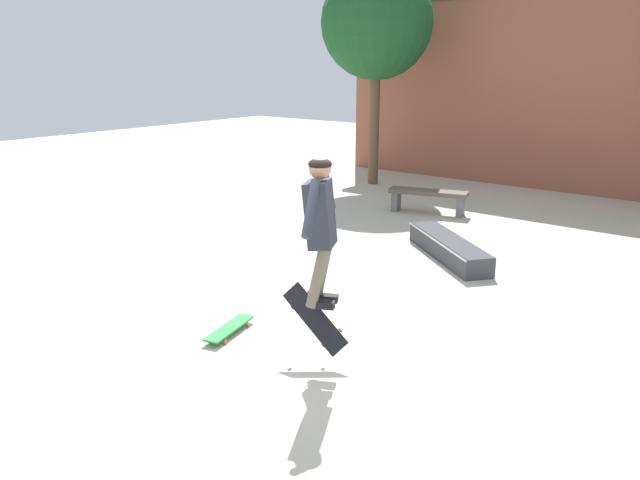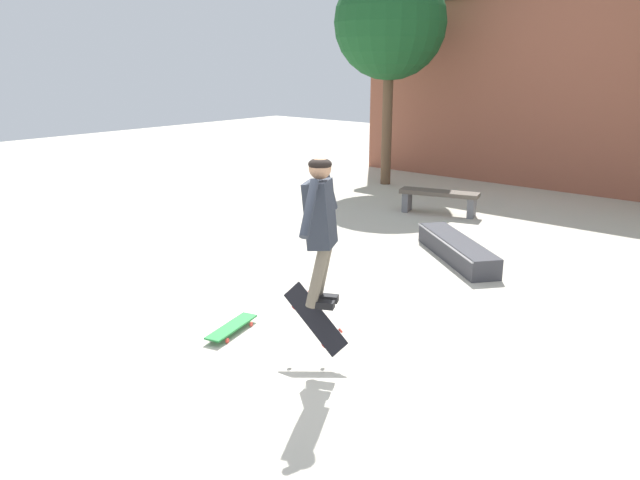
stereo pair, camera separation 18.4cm
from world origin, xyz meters
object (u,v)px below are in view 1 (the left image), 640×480
skate_ledge (448,248)px  skater (320,219)px  park_bench (428,197)px  skateboard_resting (229,328)px  skateboard_flipping (315,319)px  tree_left (377,24)px

skate_ledge → skater: size_ratio=1.34×
park_bench → skater: size_ratio=1.09×
skater → skateboard_resting: size_ratio=1.80×
skate_ledge → skateboard_flipping: (0.51, -3.89, 0.28)m
skateboard_flipping → skate_ledge: bearing=96.2°
park_bench → skate_ledge: (1.67, -2.36, -0.18)m
tree_left → skate_ledge: tree_left is taller
skateboard_resting → park_bench: bearing=-5.2°
tree_left → skater: (4.84, -8.19, -2.23)m
park_bench → skateboard_resting: park_bench is taller
skater → tree_left: bearing=94.4°
park_bench → skateboard_resting: 6.48m
skate_ledge → skater: skater is taller
skate_ledge → skateboard_resting: (-0.61, -4.03, -0.08)m
skate_ledge → skateboard_flipping: 3.93m
tree_left → park_bench: bearing=-36.4°
park_bench → skateboard_flipping: size_ratio=2.09×
tree_left → park_bench: size_ratio=3.20×
skateboard_resting → skate_ledge: bearing=-23.2°
skateboard_resting → tree_left: bearing=9.1°
skateboard_flipping → park_bench: bearing=107.9°
skateboard_flipping → skateboard_resting: bearing=-174.3°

